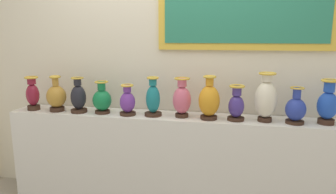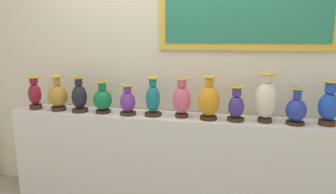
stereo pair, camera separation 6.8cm
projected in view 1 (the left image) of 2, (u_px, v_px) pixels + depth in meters
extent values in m
cube|color=silver|center=(168.00, 161.00, 2.81)|extent=(2.94, 0.35, 0.87)
cube|color=beige|center=(173.00, 37.00, 2.81)|extent=(5.42, 0.10, 3.11)
cube|color=gold|center=(245.00, 15.00, 2.59)|extent=(1.50, 0.03, 0.59)
cube|color=#287659|center=(245.00, 15.00, 2.57)|extent=(1.38, 0.01, 0.47)
cylinder|color=#382319|center=(34.00, 108.00, 2.92)|extent=(0.11, 0.11, 0.04)
ellipsoid|color=maroon|center=(33.00, 95.00, 2.90)|extent=(0.12, 0.12, 0.21)
cylinder|color=maroon|center=(31.00, 81.00, 2.87)|extent=(0.08, 0.08, 0.06)
torus|color=gold|center=(31.00, 77.00, 2.86)|extent=(0.12, 0.12, 0.02)
cylinder|color=#382319|center=(57.00, 109.00, 2.87)|extent=(0.13, 0.13, 0.04)
ellipsoid|color=#B27F2D|center=(56.00, 96.00, 2.85)|extent=(0.18, 0.18, 0.20)
cylinder|color=#B27F2D|center=(55.00, 81.00, 2.82)|extent=(0.06, 0.06, 0.08)
torus|color=gold|center=(55.00, 77.00, 2.81)|extent=(0.10, 0.10, 0.02)
cylinder|color=#382319|center=(79.00, 111.00, 2.82)|extent=(0.15, 0.15, 0.03)
ellipsoid|color=black|center=(78.00, 97.00, 2.80)|extent=(0.14, 0.14, 0.22)
cylinder|color=black|center=(77.00, 82.00, 2.77)|extent=(0.07, 0.07, 0.07)
torus|color=gold|center=(77.00, 78.00, 2.76)|extent=(0.12, 0.12, 0.01)
cylinder|color=#382319|center=(103.00, 112.00, 2.79)|extent=(0.14, 0.14, 0.03)
ellipsoid|color=#14723D|center=(102.00, 100.00, 2.77)|extent=(0.17, 0.17, 0.19)
cylinder|color=#14723D|center=(101.00, 86.00, 2.75)|extent=(0.07, 0.07, 0.07)
torus|color=gold|center=(101.00, 82.00, 2.74)|extent=(0.12, 0.12, 0.01)
cylinder|color=#382319|center=(128.00, 114.00, 2.73)|extent=(0.14, 0.14, 0.03)
ellipsoid|color=#6B3393|center=(128.00, 102.00, 2.71)|extent=(0.14, 0.14, 0.18)
cylinder|color=#6B3393|center=(127.00, 89.00, 2.69)|extent=(0.07, 0.07, 0.06)
torus|color=gold|center=(127.00, 85.00, 2.68)|extent=(0.11, 0.11, 0.02)
cylinder|color=#382319|center=(153.00, 114.00, 2.70)|extent=(0.15, 0.15, 0.03)
ellipsoid|color=#19727A|center=(153.00, 99.00, 2.68)|extent=(0.12, 0.12, 0.24)
cylinder|color=#19727A|center=(153.00, 82.00, 2.65)|extent=(0.07, 0.07, 0.07)
torus|color=gold|center=(153.00, 78.00, 2.64)|extent=(0.11, 0.11, 0.02)
cylinder|color=#382319|center=(182.00, 115.00, 2.66)|extent=(0.12, 0.12, 0.03)
ellipsoid|color=#CC5972|center=(182.00, 100.00, 2.64)|extent=(0.16, 0.16, 0.24)
cylinder|color=#CC5972|center=(182.00, 83.00, 2.61)|extent=(0.08, 0.08, 0.07)
torus|color=gold|center=(182.00, 78.00, 2.60)|extent=(0.14, 0.14, 0.02)
cylinder|color=#382319|center=(209.00, 117.00, 2.59)|extent=(0.14, 0.14, 0.03)
ellipsoid|color=orange|center=(209.00, 101.00, 2.57)|extent=(0.18, 0.18, 0.26)
cylinder|color=orange|center=(210.00, 81.00, 2.53)|extent=(0.07, 0.07, 0.07)
torus|color=gold|center=(210.00, 77.00, 2.53)|extent=(0.11, 0.11, 0.02)
cylinder|color=#382319|center=(236.00, 119.00, 2.56)|extent=(0.14, 0.14, 0.03)
ellipsoid|color=#3F2D7F|center=(236.00, 106.00, 2.54)|extent=(0.13, 0.13, 0.19)
cylinder|color=#3F2D7F|center=(237.00, 91.00, 2.51)|extent=(0.08, 0.08, 0.08)
torus|color=gold|center=(237.00, 86.00, 2.50)|extent=(0.13, 0.13, 0.02)
cylinder|color=#382319|center=(265.00, 119.00, 2.52)|extent=(0.11, 0.11, 0.04)
ellipsoid|color=beige|center=(266.00, 100.00, 2.49)|extent=(0.18, 0.18, 0.30)
cylinder|color=beige|center=(267.00, 77.00, 2.46)|extent=(0.08, 0.08, 0.06)
torus|color=gold|center=(268.00, 73.00, 2.45)|extent=(0.14, 0.14, 0.02)
cylinder|color=#382319|center=(295.00, 122.00, 2.47)|extent=(0.14, 0.14, 0.03)
ellipsoid|color=#263899|center=(296.00, 109.00, 2.45)|extent=(0.16, 0.16, 0.18)
cylinder|color=#263899|center=(297.00, 93.00, 2.42)|extent=(0.06, 0.06, 0.08)
torus|color=gold|center=(297.00, 88.00, 2.41)|extent=(0.11, 0.11, 0.01)
cylinder|color=#382319|center=(326.00, 121.00, 2.45)|extent=(0.13, 0.13, 0.04)
ellipsoid|color=#1E47B2|center=(327.00, 106.00, 2.43)|extent=(0.16, 0.16, 0.22)
cylinder|color=#1E47B2|center=(329.00, 86.00, 2.40)|extent=(0.08, 0.08, 0.09)
torus|color=gold|center=(330.00, 81.00, 2.39)|extent=(0.13, 0.13, 0.02)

